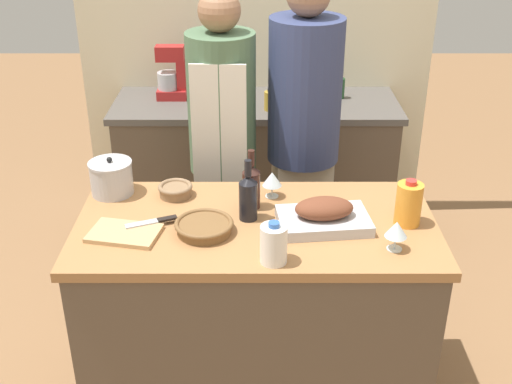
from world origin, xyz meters
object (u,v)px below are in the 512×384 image
cutting_board (125,233)px  condiment_bottle_tall (270,101)px  wine_glass_right (396,230)px  stock_pot (111,178)px  wine_bottle_dark (251,185)px  condiment_bottle_short (340,88)px  person_cook_aproned (223,145)px  juice_jug (409,204)px  wicker_basket (204,226)px  wine_glass_left (272,179)px  knife_chef (153,221)px  person_cook_guest (303,135)px  stand_mixer (171,77)px  milk_jug (274,244)px  wine_bottle_green (248,196)px  mixing_bowl (175,190)px  roasting_pan (324,216)px

cutting_board → condiment_bottle_tall: size_ratio=2.27×
wine_glass_right → stock_pot: bearing=158.2°
wine_bottle_dark → condiment_bottle_short: bearing=69.2°
person_cook_aproned → juice_jug: bearing=-41.3°
wicker_basket → condiment_bottle_tall: condiment_bottle_tall is taller
wine_glass_left → knife_chef: wine_glass_left is taller
knife_chef → person_cook_guest: 1.04m
wicker_basket → stand_mixer: size_ratio=0.71×
wine_bottle_dark → person_cook_aproned: (-0.15, 0.60, -0.07)m
wine_glass_right → person_cook_guest: bearing=105.8°
milk_jug → wine_glass_right: bearing=10.3°
milk_jug → condiment_bottle_short: (0.46, 1.84, -0.02)m
condiment_bottle_tall → person_cook_guest: bearing=-73.9°
wine_bottle_green → wine_glass_left: (0.10, 0.19, -0.02)m
wine_glass_right → condiment_bottle_short: 1.75m
cutting_board → condiment_bottle_tall: bearing=67.6°
stock_pot → person_cook_guest: (0.87, 0.53, -0.01)m
wicker_basket → knife_chef: (-0.21, 0.05, -0.01)m
wine_glass_right → milk_jug: bearing=-169.7°
milk_jug → condiment_bottle_tall: 1.62m
person_cook_aproned → condiment_bottle_tall: bearing=70.0°
mixing_bowl → wine_glass_right: (0.87, -0.43, 0.06)m
wine_glass_left → person_cook_guest: size_ratio=0.07×
cutting_board → wine_glass_right: size_ratio=2.50×
wine_bottle_green → wine_bottle_dark: same height
stand_mixer → condiment_bottle_tall: stand_mixer is taller
roasting_pan → cutting_board: (-0.78, -0.07, -0.04)m
cutting_board → condiment_bottle_short: (1.03, 1.65, 0.05)m
wicker_basket → wine_glass_left: 0.41m
wine_bottle_green → wine_glass_right: size_ratio=2.19×
wine_bottle_dark → cutting_board: bearing=-154.9°
wine_bottle_dark → person_cook_guest: 0.70m
roasting_pan → wine_bottle_dark: bearing=151.5°
wine_bottle_green → stand_mixer: stand_mixer is taller
knife_chef → person_cook_guest: person_cook_guest is taller
wine_glass_right → person_cook_aproned: (-0.69, 0.93, -0.06)m
wine_bottle_dark → person_cook_guest: (0.26, 0.65, -0.04)m
wine_bottle_dark → stand_mixer: stand_mixer is taller
wine_bottle_green → wine_glass_left: bearing=62.4°
roasting_pan → condiment_bottle_short: condiment_bottle_short is taller
stand_mixer → person_cook_aproned: size_ratio=0.19×
condiment_bottle_short → wine_glass_left: bearing=-108.7°
condiment_bottle_tall → wine_bottle_green: bearing=-94.9°
stand_mixer → person_cook_aproned: (0.35, -0.83, -0.10)m
wicker_basket → person_cook_aproned: bearing=87.5°
juice_jug → wine_glass_left: bearing=156.6°
wine_glass_right → person_cook_guest: (-0.28, 0.98, -0.02)m
condiment_bottle_tall → condiment_bottle_short: bearing=26.2°
cutting_board → knife_chef: 0.13m
stock_pot → condiment_bottle_short: size_ratio=1.31×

